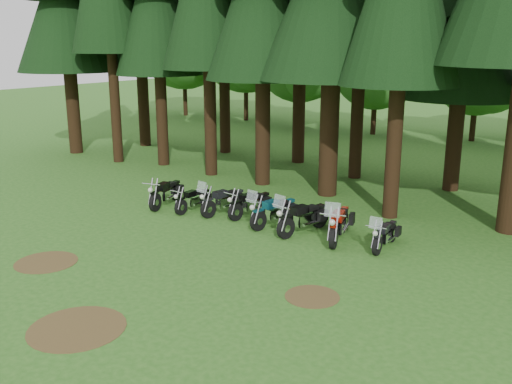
# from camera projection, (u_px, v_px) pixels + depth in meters

# --- Properties ---
(ground) EXTENTS (120.00, 120.00, 0.00)m
(ground) POSITION_uv_depth(u_px,v_px,m) (169.00, 264.00, 16.54)
(ground) COLOR #285F1A
(ground) RESTS_ON ground
(decid_0) EXTENTS (8.00, 7.78, 10.00)m
(decid_0) POSITION_uv_depth(u_px,v_px,m) (185.00, 45.00, 47.29)
(decid_0) COLOR black
(decid_0) RESTS_ON ground
(decid_1) EXTENTS (7.91, 7.69, 9.88)m
(decid_1) POSITION_uv_depth(u_px,v_px,m) (248.00, 46.00, 44.28)
(decid_1) COLOR black
(decid_1) RESTS_ON ground
(decid_2) EXTENTS (6.72, 6.53, 8.40)m
(decid_2) POSITION_uv_depth(u_px,v_px,m) (302.00, 59.00, 40.62)
(decid_2) COLOR black
(decid_2) RESTS_ON ground
(decid_3) EXTENTS (6.12, 5.95, 7.65)m
(decid_3) POSITION_uv_depth(u_px,v_px,m) (379.00, 68.00, 37.81)
(decid_3) COLOR black
(decid_3) RESTS_ON ground
(decid_4) EXTENTS (5.93, 5.76, 7.41)m
(decid_4) POSITION_uv_depth(u_px,v_px,m) (482.00, 72.00, 35.27)
(decid_4) COLOR black
(decid_4) RESTS_ON ground
(dirt_patch_0) EXTENTS (1.80, 1.80, 0.01)m
(dirt_patch_0) POSITION_uv_depth(u_px,v_px,m) (46.00, 262.00, 16.65)
(dirt_patch_0) COLOR #4C3D1E
(dirt_patch_0) RESTS_ON ground
(dirt_patch_1) EXTENTS (1.40, 1.40, 0.01)m
(dirt_patch_1) POSITION_uv_depth(u_px,v_px,m) (312.00, 296.00, 14.42)
(dirt_patch_1) COLOR #4C3D1E
(dirt_patch_1) RESTS_ON ground
(dirt_patch_2) EXTENTS (2.20, 2.20, 0.01)m
(dirt_patch_2) POSITION_uv_depth(u_px,v_px,m) (77.00, 328.00, 12.83)
(dirt_patch_2) COLOR #4C3D1E
(dirt_patch_2) RESTS_ON ground
(motorcycle_0) EXTENTS (0.73, 2.30, 0.95)m
(motorcycle_0) POSITION_uv_depth(u_px,v_px,m) (166.00, 193.00, 22.25)
(motorcycle_0) COLOR black
(motorcycle_0) RESTS_ON ground
(motorcycle_1) EXTENTS (0.28, 1.97, 0.80)m
(motorcycle_1) POSITION_uv_depth(u_px,v_px,m) (194.00, 200.00, 21.61)
(motorcycle_1) COLOR black
(motorcycle_1) RESTS_ON ground
(motorcycle_2) EXTENTS (0.61, 2.27, 1.42)m
(motorcycle_2) POSITION_uv_depth(u_px,v_px,m) (224.00, 201.00, 21.21)
(motorcycle_2) COLOR black
(motorcycle_2) RESTS_ON ground
(motorcycle_3) EXTENTS (0.47, 2.17, 0.88)m
(motorcycle_3) POSITION_uv_depth(u_px,v_px,m) (251.00, 204.00, 20.90)
(motorcycle_3) COLOR black
(motorcycle_3) RESTS_ON ground
(motorcycle_4) EXTENTS (0.66, 2.35, 1.47)m
(motorcycle_4) POSITION_uv_depth(u_px,v_px,m) (274.00, 212.00, 19.83)
(motorcycle_4) COLOR black
(motorcycle_4) RESTS_ON ground
(motorcycle_5) EXTENTS (0.78, 2.44, 1.53)m
(motorcycle_5) POSITION_uv_depth(u_px,v_px,m) (303.00, 218.00, 19.05)
(motorcycle_5) COLOR black
(motorcycle_5) RESTS_ON ground
(motorcycle_6) EXTENTS (1.00, 2.49, 1.58)m
(motorcycle_6) POSITION_uv_depth(u_px,v_px,m) (339.00, 224.00, 18.38)
(motorcycle_6) COLOR black
(motorcycle_6) RESTS_ON ground
(motorcycle_7) EXTENTS (0.43, 2.02, 1.27)m
(motorcycle_7) POSITION_uv_depth(u_px,v_px,m) (385.00, 235.00, 17.66)
(motorcycle_7) COLOR black
(motorcycle_7) RESTS_ON ground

